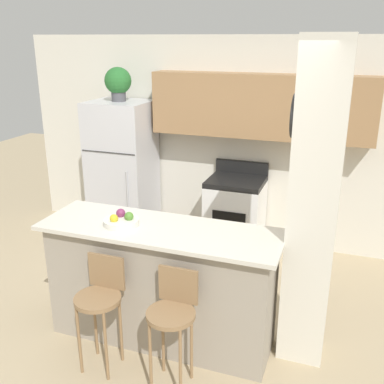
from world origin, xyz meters
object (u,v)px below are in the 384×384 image
(bar_stool_left, at_px, (100,298))
(potted_plant_on_fridge, at_px, (118,82))
(trash_bin, at_px, (159,233))
(bar_stool_right, at_px, (173,313))
(fruit_bowl, at_px, (121,220))
(refrigerator, at_px, (123,171))
(stove_range, at_px, (235,214))

(bar_stool_left, xyz_separation_m, potted_plant_on_fridge, (-1.04, 2.35, 1.39))
(trash_bin, bearing_deg, bar_stool_right, -63.58)
(fruit_bowl, bearing_deg, trash_bin, 104.18)
(refrigerator, bearing_deg, stove_range, 2.09)
(trash_bin, bearing_deg, refrigerator, 158.37)
(bar_stool_right, distance_m, fruit_bowl, 0.90)
(bar_stool_left, distance_m, potted_plant_on_fridge, 2.92)
(refrigerator, height_order, potted_plant_on_fridge, potted_plant_on_fridge)
(bar_stool_left, height_order, bar_stool_right, same)
(refrigerator, distance_m, stove_range, 1.56)
(bar_stool_left, bearing_deg, potted_plant_on_fridge, 113.93)
(stove_range, height_order, potted_plant_on_fridge, potted_plant_on_fridge)
(potted_plant_on_fridge, bearing_deg, trash_bin, -21.64)
(refrigerator, bearing_deg, bar_stool_left, -66.07)
(potted_plant_on_fridge, distance_m, fruit_bowl, 2.36)
(stove_range, height_order, trash_bin, stove_range)
(refrigerator, relative_size, bar_stool_left, 1.92)
(refrigerator, distance_m, fruit_bowl, 2.18)
(bar_stool_left, xyz_separation_m, bar_stool_right, (0.60, 0.00, 0.00))
(bar_stool_right, xyz_separation_m, trash_bin, (-1.05, 2.11, -0.42))
(fruit_bowl, bearing_deg, refrigerator, 118.06)
(bar_stool_left, height_order, trash_bin, bar_stool_left)
(refrigerator, relative_size, potted_plant_on_fridge, 4.35)
(fruit_bowl, bearing_deg, bar_stool_right, -34.56)
(bar_stool_right, height_order, potted_plant_on_fridge, potted_plant_on_fridge)
(bar_stool_left, bearing_deg, fruit_bowl, 92.63)
(stove_range, bearing_deg, refrigerator, -177.91)
(potted_plant_on_fridge, relative_size, trash_bin, 1.07)
(stove_range, height_order, bar_stool_left, stove_range)
(bar_stool_left, distance_m, fruit_bowl, 0.64)
(bar_stool_right, bearing_deg, refrigerator, 125.04)
(refrigerator, bearing_deg, potted_plant_on_fridge, 118.90)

